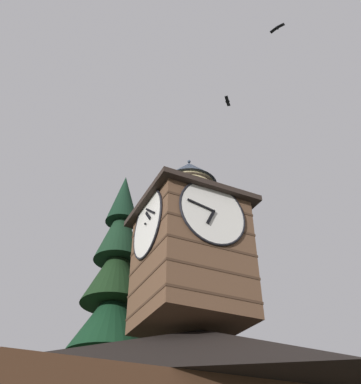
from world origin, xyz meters
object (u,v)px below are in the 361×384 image
pine_tree_behind (110,347)px  flying_bird_low (277,28)px  clock_tower (190,248)px  flying_bird_high (228,101)px

pine_tree_behind → flying_bird_low: (-3.73, 9.95, 12.69)m
flying_bird_low → pine_tree_behind: bearing=-69.5°
clock_tower → flying_bird_high: (-1.69, 1.34, 8.55)m
flying_bird_low → clock_tower: bearing=-71.5°
pine_tree_behind → flying_bird_high: 13.55m
clock_tower → pine_tree_behind: pine_tree_behind is taller
clock_tower → flying_bird_low: flying_bird_low is taller
clock_tower → flying_bird_high: size_ratio=12.79×
flying_bird_high → flying_bird_low: flying_bird_low is taller
flying_bird_high → pine_tree_behind: bearing=-58.0°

